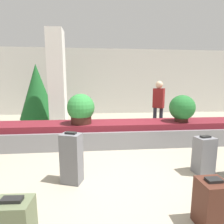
# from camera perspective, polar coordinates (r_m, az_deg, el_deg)

# --- Properties ---
(ground_plane) EXTENTS (18.00, 18.00, 0.00)m
(ground_plane) POSITION_cam_1_polar(r_m,az_deg,el_deg) (2.96, 3.15, -20.89)
(ground_plane) COLOR #9E937F
(back_wall) EXTENTS (18.00, 0.06, 3.20)m
(back_wall) POSITION_cam_1_polar(r_m,az_deg,el_deg) (8.87, -2.80, 9.83)
(back_wall) COLOR beige
(back_wall) RESTS_ON ground_plane
(carousel) EXTENTS (8.70, 0.93, 0.56)m
(carousel) POSITION_cam_1_polar(r_m,az_deg,el_deg) (4.39, 0.00, -6.97)
(carousel) COLOR gray
(carousel) RESTS_ON ground_plane
(pillar) EXTENTS (0.51, 0.51, 3.20)m
(pillar) POSITION_cam_1_polar(r_m,az_deg,el_deg) (6.10, -17.49, 9.79)
(pillar) COLOR silver
(pillar) RESTS_ON ground_plane
(suitcase_2) EXTENTS (0.35, 0.30, 0.79)m
(suitcase_2) POSITION_cam_1_polar(r_m,az_deg,el_deg) (2.77, -13.05, -14.49)
(suitcase_2) COLOR slate
(suitcase_2) RESTS_ON ground_plane
(suitcase_3) EXTENTS (0.28, 0.27, 0.54)m
(suitcase_3) POSITION_cam_1_polar(r_m,az_deg,el_deg) (2.28, 29.68, -24.64)
(suitcase_3) COLOR #472319
(suitcase_3) RESTS_ON ground_plane
(suitcase_5) EXTENTS (0.33, 0.28, 0.65)m
(suitcase_5) POSITION_cam_1_polar(r_m,az_deg,el_deg) (3.36, 27.80, -12.38)
(suitcase_5) COLOR slate
(suitcase_5) RESTS_ON ground_plane
(potted_plant_0) EXTENTS (0.62, 0.62, 0.66)m
(potted_plant_0) POSITION_cam_1_polar(r_m,az_deg,el_deg) (4.65, 21.89, 1.12)
(potted_plant_0) COLOR #381914
(potted_plant_0) RESTS_ON carousel
(potted_plant_1) EXTENTS (0.64, 0.64, 0.71)m
(potted_plant_1) POSITION_cam_1_polar(r_m,az_deg,el_deg) (4.16, -10.11, 0.89)
(potted_plant_1) COLOR #381914
(potted_plant_1) RESTS_ON carousel
(traveler_0) EXTENTS (0.36, 0.34, 1.58)m
(traveler_0) POSITION_cam_1_polar(r_m,az_deg,el_deg) (5.58, 14.93, 3.11)
(traveler_0) COLOR #282833
(traveler_0) RESTS_ON ground_plane
(decorated_tree) EXTENTS (1.31, 1.31, 2.23)m
(decorated_tree) POSITION_cam_1_polar(r_m,az_deg,el_deg) (7.23, -23.26, 6.15)
(decorated_tree) COLOR #4C331E
(decorated_tree) RESTS_ON ground_plane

